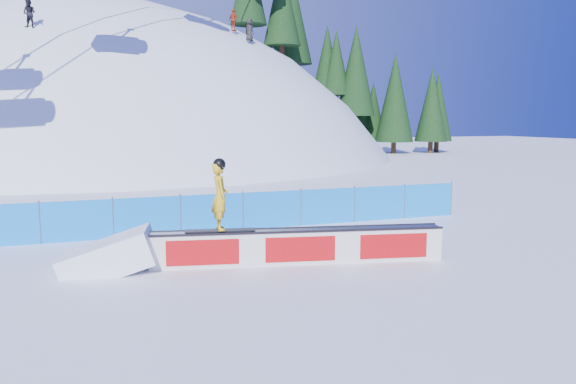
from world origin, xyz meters
name	(u,v)px	position (x,y,z in m)	size (l,w,h in m)	color
ground	(170,274)	(0.00, 0.00, 0.00)	(160.00, 160.00, 0.00)	white
snow_hill	(110,343)	(0.00, 42.00, -18.00)	(64.00, 64.00, 64.00)	white
treeline	(337,58)	(23.62, 41.46, 9.79)	(22.93, 12.49, 20.97)	#362215
safety_fence	(148,217)	(0.00, 4.50, 0.60)	(22.05, 0.05, 1.30)	#0A79E7
rail_box	(299,246)	(3.15, -0.07, 0.43)	(7.20, 1.99, 0.87)	silver
snow_ramp	(110,270)	(-1.28, 0.86, 0.00)	(2.10, 1.40, 0.79)	white
snowboarder	(220,195)	(1.27, 0.33, 1.74)	(1.71, 0.64, 1.76)	black
distant_skiers	(143,7)	(2.92, 30.75, 11.64)	(15.95, 11.49, 6.00)	black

